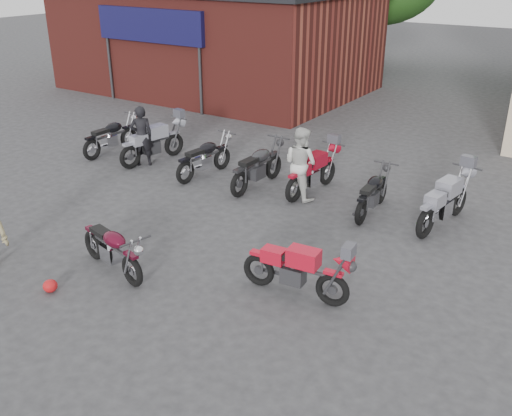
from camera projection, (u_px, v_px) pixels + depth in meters
The scene contains 14 objects.
ground at pixel (148, 288), 9.96m from camera, with size 90.00×90.00×0.00m, color #333335.
brick_building at pixel (218, 41), 24.36m from camera, with size 12.00×8.00×4.00m, color maroon.
vintage_motorcycle at pixel (112, 246), 10.25m from camera, with size 1.86×0.61×1.08m, color #460819, non-canonical shape.
sportbike at pixel (297, 267), 9.54m from camera, with size 1.89×0.62×1.10m, color red, non-canonical shape.
helmet at pixel (50, 286), 9.82m from camera, with size 0.25×0.25×0.23m, color red.
person_dark at pixel (142, 136), 15.51m from camera, with size 0.61×0.40×1.66m, color black.
person_light at pixel (301, 163), 13.35m from camera, with size 0.85×0.66×1.74m, color beige.
row_bike_0 at pixel (111, 135), 16.56m from camera, with size 1.95×0.64×1.13m, color black, non-canonical shape.
row_bike_1 at pixel (153, 141), 15.86m from camera, with size 2.11×0.70×1.22m, color #9B9CA9, non-canonical shape.
row_bike_2 at pixel (205, 156), 14.84m from camera, with size 1.93×0.64×1.12m, color black, non-canonical shape.
row_bike_3 at pixel (258, 164), 14.10m from camera, with size 2.07×0.68×1.20m, color #27282A, non-canonical shape.
row_bike_4 at pixel (313, 170), 13.77m from camera, with size 2.01×0.66×1.16m, color #A80E22, non-canonical shape.
row_bike_5 at pixel (373, 191), 12.68m from camera, with size 1.83×0.60×1.06m, color black, non-canonical shape.
row_bike_6 at pixel (445, 199), 12.04m from camera, with size 2.12×0.70×1.23m, color gray, non-canonical shape.
Camera 1 is at (6.29, -6.07, 5.32)m, focal length 40.00 mm.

